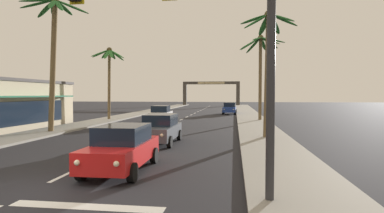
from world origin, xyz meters
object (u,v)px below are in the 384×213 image
object	(u,v)px
sedan_oncoming_far	(161,114)
palm_right_second	(268,50)
sedan_lead_at_stop_bar	(122,148)
town_gateway_arch	(211,90)
sedan_parked_nearest_kerb	(230,108)
palm_right_third	(261,57)
palm_left_third	(109,65)
traffic_signal_mast	(135,4)
sedan_third_in_queue	(160,129)
palm_left_second	(54,36)

from	to	relation	value
sedan_oncoming_far	palm_right_second	size ratio (longest dim) A/B	0.56
sedan_lead_at_stop_bar	town_gateway_arch	bearing A→B (deg)	91.47
sedan_oncoming_far	sedan_parked_nearest_kerb	world-z (taller)	same
sedan_oncoming_far	palm_right_third	world-z (taller)	palm_right_third
palm_left_third	palm_right_third	xyz separation A→B (m)	(16.28, 1.11, 0.83)
traffic_signal_mast	palm_right_second	size ratio (longest dim) A/B	1.31
town_gateway_arch	palm_left_third	bearing A→B (deg)	-99.14
palm_right_second	sedan_lead_at_stop_bar	bearing A→B (deg)	-124.34
sedan_parked_nearest_kerb	palm_right_third	size ratio (longest dim) A/B	0.50
sedan_parked_nearest_kerb	palm_left_third	distance (m)	18.89
sedan_oncoming_far	palm_left_third	world-z (taller)	palm_left_third
traffic_signal_mast	sedan_oncoming_far	size ratio (longest dim) A/B	2.35
palm_left_third	palm_right_third	distance (m)	16.34
sedan_lead_at_stop_bar	sedan_oncoming_far	distance (m)	20.44
town_gateway_arch	sedan_third_in_queue	bearing A→B (deg)	-88.49
sedan_parked_nearest_kerb	palm_right_second	size ratio (longest dim) A/B	0.56
sedan_third_in_queue	palm_left_third	xyz separation A→B (m)	(-9.29, 14.94, 5.13)
sedan_parked_nearest_kerb	palm_left_third	size ratio (longest dim) A/B	0.57
sedan_lead_at_stop_bar	palm_right_third	distance (m)	24.30
palm_left_third	palm_right_third	world-z (taller)	palm_right_third
palm_right_third	sedan_lead_at_stop_bar	bearing A→B (deg)	-106.95
palm_right_third	sedan_third_in_queue	bearing A→B (deg)	-113.52
sedan_oncoming_far	palm_left_third	size ratio (longest dim) A/B	0.57
sedan_parked_nearest_kerb	palm_right_second	xyz separation A→B (m)	(2.73, -25.17, 4.78)
sedan_lead_at_stop_bar	palm_right_third	size ratio (longest dim) A/B	0.49
sedan_parked_nearest_kerb	sedan_lead_at_stop_bar	bearing A→B (deg)	-95.78
town_gateway_arch	traffic_signal_mast	bearing A→B (deg)	-87.41
town_gateway_arch	sedan_parked_nearest_kerb	bearing A→B (deg)	-81.41
sedan_lead_at_stop_bar	sedan_parked_nearest_kerb	distance (m)	34.43
sedan_lead_at_stop_bar	palm_right_second	distance (m)	11.99
traffic_signal_mast	town_gateway_arch	xyz separation A→B (m)	(-3.26, 71.85, -1.19)
traffic_signal_mast	town_gateway_arch	world-z (taller)	traffic_signal_mast
palm_left_second	palm_right_second	distance (m)	15.15
sedan_lead_at_stop_bar	palm_left_second	bearing A→B (deg)	131.14
palm_left_second	palm_left_third	world-z (taller)	palm_left_second
sedan_third_in_queue	town_gateway_arch	world-z (taller)	town_gateway_arch
sedan_third_in_queue	palm_right_second	xyz separation A→B (m)	(6.32, 2.60, 4.78)
palm_left_second	palm_right_second	size ratio (longest dim) A/B	1.22
sedan_lead_at_stop_bar	sedan_parked_nearest_kerb	xyz separation A→B (m)	(3.47, 34.26, 0.00)
sedan_lead_at_stop_bar	sedan_parked_nearest_kerb	size ratio (longest dim) A/B	0.99
traffic_signal_mast	palm_right_second	bearing A→B (deg)	68.59
palm_left_third	palm_right_third	size ratio (longest dim) A/B	0.87
palm_right_second	palm_right_third	world-z (taller)	palm_right_third
traffic_signal_mast	palm_right_third	distance (m)	26.08
palm_left_second	palm_right_third	size ratio (longest dim) A/B	1.09
sedan_third_in_queue	palm_right_third	size ratio (longest dim) A/B	0.49
sedan_third_in_queue	town_gateway_arch	size ratio (longest dim) A/B	0.31
traffic_signal_mast	sedan_third_in_queue	distance (m)	10.50
sedan_third_in_queue	sedan_oncoming_far	xyz separation A→B (m)	(-3.22, 13.69, 0.00)
traffic_signal_mast	palm_left_third	bearing A→B (deg)	114.10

